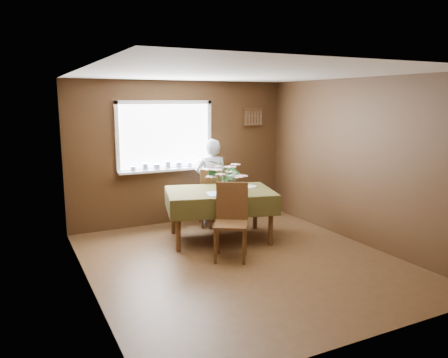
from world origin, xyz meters
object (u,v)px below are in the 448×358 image
seated_woman (212,183)px  chair_near (231,218)px  chair_far (212,195)px  flower_bouquet (224,174)px  dining_table (220,196)px

seated_woman → chair_near: bearing=93.3°
seated_woman → chair_far: bearing=-173.6°
flower_bouquet → chair_near: bearing=-107.1°
chair_near → seated_woman: 1.56m
chair_near → chair_far: bearing=106.9°
chair_near → seated_woman: size_ratio=0.68×
seated_woman → dining_table: bearing=93.1°
seated_woman → flower_bouquet: bearing=94.8°
dining_table → chair_far: size_ratio=1.83×
chair_near → seated_woman: bearing=107.4°
chair_near → flower_bouquet: size_ratio=2.00×
dining_table → chair_far: chair_far is taller
dining_table → chair_near: chair_near is taller
chair_far → seated_woman: 0.21m
chair_far → flower_bouquet: bearing=93.3°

